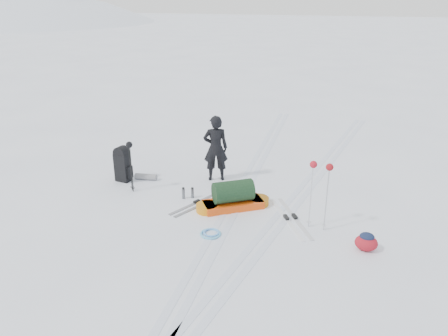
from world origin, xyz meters
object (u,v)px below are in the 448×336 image
(ski_poles_black, at_px, (130,151))
(pulk_sled, at_px, (233,198))
(expedition_rucksack, at_px, (125,165))
(skier, at_px, (216,148))

(ski_poles_black, bearing_deg, pulk_sled, -15.87)
(pulk_sled, relative_size, expedition_rucksack, 1.66)
(skier, bearing_deg, ski_poles_black, 16.16)
(expedition_rucksack, bearing_deg, pulk_sled, -3.11)
(pulk_sled, bearing_deg, ski_poles_black, 142.96)
(skier, xyz_separation_m, ski_poles_black, (-1.69, -1.36, 0.19))
(pulk_sled, xyz_separation_m, ski_poles_black, (-2.63, 0.07, 0.80))
(skier, relative_size, expedition_rucksack, 1.70)
(skier, xyz_separation_m, pulk_sled, (0.94, -1.42, -0.61))
(skier, height_order, ski_poles_black, skier)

